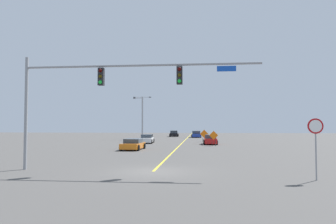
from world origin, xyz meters
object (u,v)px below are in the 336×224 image
Objects in this scene: traffic_signal_assembly at (103,85)px; stop_sign at (316,137)px; street_lamp_near_right at (142,116)px; street_lamp_far_left at (142,114)px; car_white_near at (147,139)px; car_orange_passing at (133,144)px; construction_sign_left_shoulder at (204,134)px; car_black_distant at (174,134)px; car_blue_far at (196,134)px; car_red_approaching at (210,140)px; construction_sign_left_lane at (214,136)px.

stop_sign is at bearing -10.66° from traffic_signal_assembly.
stop_sign is 0.34× the size of street_lamp_near_right.
street_lamp_far_left is 1.94× the size of car_white_near.
car_white_near is (-0.66, 12.91, 0.03)m from car_orange_passing.
construction_sign_left_shoulder is 24.39m from car_black_distant.
traffic_signal_assembly is 50.54m from street_lamp_near_right.
car_blue_far is 24.17m from car_white_near.
street_lamp_far_left is 1.88× the size of car_red_approaching.
street_lamp_far_left reaches higher than car_red_approaching.
construction_sign_left_lane is 0.46× the size of car_white_near.
traffic_signal_assembly is 57.33m from car_black_distant.
car_black_distant is (4.92, 15.65, -4.23)m from street_lamp_far_left.
construction_sign_left_shoulder is (-4.98, 35.93, -0.91)m from stop_sign.
car_blue_far is at bearing 95.29° from car_red_approaching.
street_lamp_far_left is at bearing 125.75° from construction_sign_left_lane.
street_lamp_far_left reaches higher than car_orange_passing.
traffic_signal_assembly is 3.20× the size of car_orange_passing.
construction_sign_left_lane is 28.69m from car_blue_far.
street_lamp_far_left is at bearing 98.39° from car_orange_passing.
stop_sign is at bearing -83.14° from car_blue_far.
street_lamp_far_left is 4.20× the size of construction_sign_left_lane.
traffic_signal_assembly is 1.72× the size of street_lamp_far_left.
street_lamp_near_right is at bearing 98.96° from car_orange_passing.
street_lamp_far_left is at bearing -107.46° from car_black_distant.
construction_sign_left_lane is at bearing -61.25° from street_lamp_near_right.
stop_sign is 54.63m from car_blue_far.
traffic_signal_assembly is 16.81m from car_orange_passing.
car_red_approaching is (7.71, -30.19, -0.04)m from car_black_distant.
car_orange_passing is at bearing 125.64° from stop_sign.
street_lamp_near_right reaches higher than car_black_distant.
car_blue_far is at bearing 84.61° from traffic_signal_assembly.
car_orange_passing is 1.04× the size of car_white_near.
construction_sign_left_lane is at bearing -84.69° from car_blue_far.
car_black_distant is (1.17, 41.06, 0.10)m from car_orange_passing.
car_black_distant is 28.21m from car_white_near.
street_lamp_near_right is at bearing 100.63° from street_lamp_far_left.
street_lamp_near_right is at bearing -170.40° from car_blue_far.
construction_sign_left_shoulder is at bearing 97.89° from stop_sign.
street_lamp_far_left is (-5.39, 41.51, -0.22)m from traffic_signal_assembly.
traffic_signal_assembly reaches higher than construction_sign_left_shoulder.
traffic_signal_assembly is 34.62m from construction_sign_left_shoulder.
stop_sign is at bearing -70.55° from street_lamp_near_right.
car_black_distant is 0.87× the size of car_red_approaching.
stop_sign is at bearing -81.43° from construction_sign_left_lane.
street_lamp_near_right is 2.01× the size of car_blue_far.
construction_sign_left_shoulder is at bearing -50.41° from street_lamp_near_right.
car_black_distant is at bearing 90.47° from traffic_signal_assembly.
stop_sign reaches higher than car_blue_far.
stop_sign reaches higher than car_orange_passing.
car_blue_far is (-2.66, 28.57, -0.56)m from construction_sign_left_lane.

